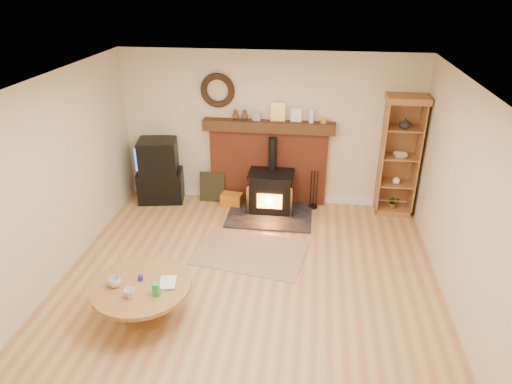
# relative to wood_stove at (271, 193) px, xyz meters

# --- Properties ---
(ground) EXTENTS (5.50, 5.50, 0.00)m
(ground) POSITION_rel_wood_stove_xyz_m (-0.09, -2.27, -0.34)
(ground) COLOR #A87146
(ground) RESTS_ON ground
(room_shell) EXTENTS (5.02, 5.52, 2.61)m
(room_shell) POSITION_rel_wood_stove_xyz_m (-0.11, -2.18, 1.38)
(room_shell) COLOR beige
(room_shell) RESTS_ON ground
(chimney_breast) EXTENTS (2.20, 0.22, 1.78)m
(chimney_breast) POSITION_rel_wood_stove_xyz_m (-0.09, 0.40, 0.46)
(chimney_breast) COLOR brown
(chimney_breast) RESTS_ON ground
(wood_stove) EXTENTS (1.40, 1.00, 1.26)m
(wood_stove) POSITION_rel_wood_stove_xyz_m (0.00, 0.00, 0.00)
(wood_stove) COLOR black
(wood_stove) RESTS_ON ground
(area_rug) EXTENTS (1.71, 1.31, 0.01)m
(area_rug) POSITION_rel_wood_stove_xyz_m (-0.17, -1.31, -0.33)
(area_rug) COLOR brown
(area_rug) RESTS_ON ground
(tv_unit) EXTENTS (0.85, 0.66, 1.13)m
(tv_unit) POSITION_rel_wood_stove_xyz_m (-1.98, 0.20, 0.20)
(tv_unit) COLOR black
(tv_unit) RESTS_ON ground
(curio_cabinet) EXTENTS (0.64, 0.46, 2.00)m
(curio_cabinet) POSITION_rel_wood_stove_xyz_m (2.05, 0.28, 0.66)
(curio_cabinet) COLOR #995A32
(curio_cabinet) RESTS_ON ground
(firelog_box) EXTENTS (0.38, 0.27, 0.22)m
(firelog_box) POSITION_rel_wood_stove_xyz_m (-0.70, 0.13, -0.23)
(firelog_box) COLOR #C3860A
(firelog_box) RESTS_ON ground
(leaning_painting) EXTENTS (0.44, 0.12, 0.53)m
(leaning_painting) POSITION_rel_wood_stove_xyz_m (-1.07, 0.28, -0.07)
(leaning_painting) COLOR black
(leaning_painting) RESTS_ON ground
(fire_tools) EXTENTS (0.16, 0.16, 0.70)m
(fire_tools) POSITION_rel_wood_stove_xyz_m (0.71, 0.23, -0.21)
(fire_tools) COLOR black
(fire_tools) RESTS_ON ground
(coffee_table) EXTENTS (1.15, 1.15, 0.64)m
(coffee_table) POSITION_rel_wood_stove_xyz_m (-1.21, -2.85, 0.05)
(coffee_table) COLOR brown
(coffee_table) RESTS_ON ground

